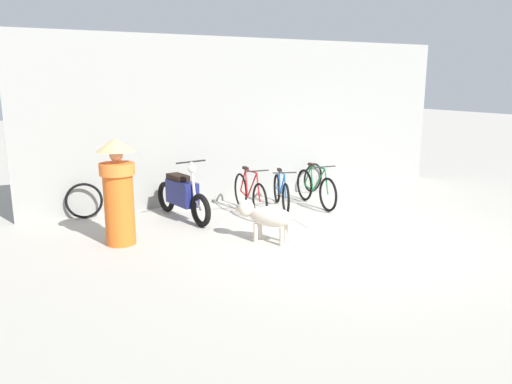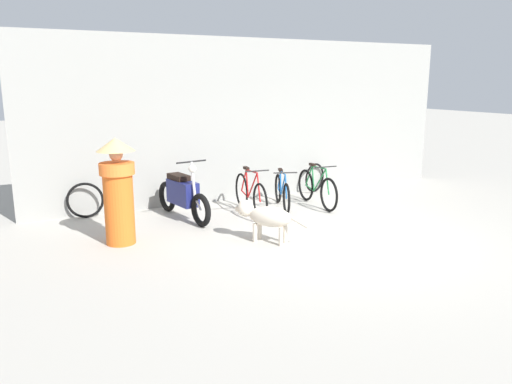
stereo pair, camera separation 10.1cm
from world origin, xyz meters
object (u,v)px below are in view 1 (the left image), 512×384
(bicycle_2, at_px, (316,188))
(motorcycle, at_px, (182,195))
(stray_dog, at_px, (265,216))
(spare_tire_right, at_px, (313,178))
(bicycle_0, at_px, (250,195))
(bicycle_1, at_px, (281,192))
(spare_tire_left, at_px, (84,201))
(person_in_robes, at_px, (118,188))

(bicycle_2, distance_m, motorcycle, 2.76)
(motorcycle, bearing_deg, stray_dog, 11.39)
(spare_tire_right, bearing_deg, bicycle_2, -121.05)
(bicycle_0, bearing_deg, bicycle_1, 105.17)
(bicycle_0, distance_m, stray_dog, 1.70)
(stray_dog, relative_size, spare_tire_left, 1.55)
(bicycle_1, distance_m, spare_tire_left, 3.76)
(bicycle_2, bearing_deg, person_in_robes, -75.21)
(person_in_robes, height_order, spare_tire_left, person_in_robes)
(bicycle_0, xyz_separation_m, motorcycle, (-1.26, 0.25, 0.07))
(bicycle_0, height_order, stray_dog, bicycle_0)
(bicycle_0, relative_size, bicycle_1, 1.17)
(bicycle_0, relative_size, bicycle_2, 1.05)
(bicycle_0, distance_m, bicycle_1, 0.77)
(spare_tire_right, bearing_deg, person_in_robes, -159.29)
(spare_tire_right, bearing_deg, stray_dog, -134.69)
(person_in_robes, distance_m, spare_tire_left, 1.90)
(stray_dog, bearing_deg, person_in_robes, 27.50)
(motorcycle, bearing_deg, spare_tire_right, 93.95)
(bicycle_0, xyz_separation_m, bicycle_1, (0.76, 0.13, -0.05))
(bicycle_2, xyz_separation_m, stray_dog, (-2.02, -1.60, 0.06))
(bicycle_1, height_order, person_in_robes, person_in_robes)
(bicycle_2, height_order, person_in_robes, person_in_robes)
(bicycle_2, height_order, motorcycle, motorcycle)
(motorcycle, relative_size, spare_tire_left, 2.81)
(bicycle_0, xyz_separation_m, stray_dog, (-0.53, -1.62, 0.04))
(bicycle_0, bearing_deg, spare_tire_left, -105.06)
(spare_tire_left, bearing_deg, motorcycle, -27.72)
(stray_dog, bearing_deg, bicycle_0, -56.48)
(bicycle_2, distance_m, person_in_robes, 4.17)
(motorcycle, height_order, spare_tire_right, motorcycle)
(stray_dog, height_order, spare_tire_right, spare_tire_right)
(bicycle_0, height_order, spare_tire_right, bicycle_0)
(motorcycle, height_order, spare_tire_left, motorcycle)
(stray_dog, relative_size, person_in_robes, 0.63)
(person_in_robes, bearing_deg, bicycle_2, -149.57)
(bicycle_2, relative_size, spare_tire_left, 2.47)
(stray_dog, xyz_separation_m, person_in_robes, (-2.07, 0.92, 0.47))
(bicycle_1, height_order, spare_tire_right, bicycle_1)
(stray_dog, relative_size, spare_tire_right, 1.57)
(stray_dog, distance_m, person_in_robes, 2.31)
(spare_tire_left, bearing_deg, bicycle_1, -14.96)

